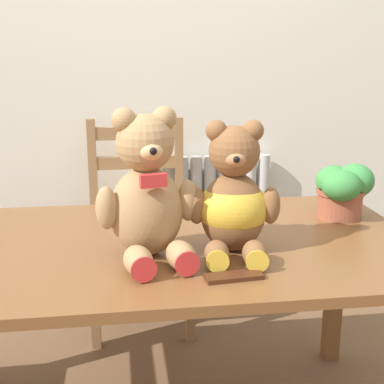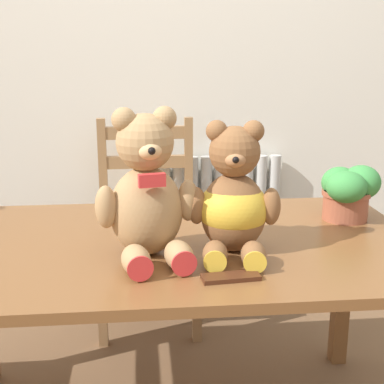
% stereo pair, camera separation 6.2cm
% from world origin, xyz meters
% --- Properties ---
extents(wall_back, '(8.00, 0.04, 2.60)m').
position_xyz_m(wall_back, '(0.00, 1.62, 1.30)').
color(wall_back, silver).
rests_on(wall_back, ground_plane).
extents(radiator, '(0.71, 0.10, 0.74)m').
position_xyz_m(radiator, '(0.27, 1.55, 0.34)').
color(radiator, beige).
rests_on(radiator, ground_plane).
extents(dining_table, '(1.51, 0.87, 0.70)m').
position_xyz_m(dining_table, '(0.00, 0.44, 0.62)').
color(dining_table, brown).
rests_on(dining_table, ground_plane).
extents(wooden_chair_behind, '(0.46, 0.45, 0.95)m').
position_xyz_m(wooden_chair_behind, '(-0.07, 1.30, 0.48)').
color(wooden_chair_behind, '#997047').
rests_on(wooden_chair_behind, ground_plane).
extents(teddy_bear_left, '(0.30, 0.31, 0.42)m').
position_xyz_m(teddy_bear_left, '(-0.08, 0.33, 0.88)').
color(teddy_bear_left, tan).
rests_on(teddy_bear_left, dining_table).
extents(teddy_bear_right, '(0.27, 0.29, 0.38)m').
position_xyz_m(teddy_bear_right, '(0.16, 0.33, 0.85)').
color(teddy_bear_right, brown).
rests_on(teddy_bear_right, dining_table).
extents(potted_plant, '(0.20, 0.20, 0.19)m').
position_xyz_m(potted_plant, '(0.60, 0.59, 0.80)').
color(potted_plant, '#9E5138').
rests_on(potted_plant, dining_table).
extents(chocolate_bar, '(0.15, 0.07, 0.01)m').
position_xyz_m(chocolate_bar, '(0.13, 0.14, 0.71)').
color(chocolate_bar, '#472314').
rests_on(chocolate_bar, dining_table).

